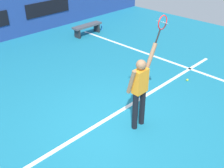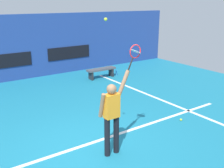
{
  "view_description": "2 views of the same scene",
  "coord_description": "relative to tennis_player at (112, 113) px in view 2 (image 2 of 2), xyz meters",
  "views": [
    {
      "loc": [
        -3.7,
        -3.65,
        4.04
      ],
      "look_at": [
        0.11,
        0.09,
        0.99
      ],
      "focal_mm": 43.93,
      "sensor_mm": 36.0,
      "label": 1
    },
    {
      "loc": [
        -2.82,
        -5.09,
        3.41
      ],
      "look_at": [
        0.67,
        -0.08,
        1.54
      ],
      "focal_mm": 43.8,
      "sensor_mm": 36.0,
      "label": 2
    }
  ],
  "objects": [
    {
      "name": "ground_plane",
      "position": [
        -0.38,
        0.49,
        -1.01
      ],
      "size": [
        18.0,
        18.0,
        0.0
      ],
      "primitive_type": "plane",
      "color": "teal"
    },
    {
      "name": "back_wall",
      "position": [
        -0.38,
        7.53,
        0.42
      ],
      "size": [
        18.0,
        0.2,
        2.85
      ],
      "primitive_type": "cube",
      "color": "navy",
      "rests_on": "ground_plane"
    },
    {
      "name": "sponsor_banner_center",
      "position": [
        -0.38,
        7.41,
        -0.08
      ],
      "size": [
        2.2,
        0.03,
        0.6
      ],
      "primitive_type": "cube",
      "color": "black"
    },
    {
      "name": "sponsor_banner_starboard",
      "position": [
        2.62,
        7.41,
        -0.04
      ],
      "size": [
        2.2,
        0.03,
        0.6
      ],
      "primitive_type": "cube",
      "color": "black"
    },
    {
      "name": "court_baseline",
      "position": [
        -0.38,
        0.68,
        -1.0
      ],
      "size": [
        10.0,
        0.1,
        0.01
      ],
      "primitive_type": "cube",
      "color": "white",
      "rests_on": "ground_plane"
    },
    {
      "name": "court_sideline",
      "position": [
        3.49,
        2.49,
        -1.0
      ],
      "size": [
        0.1,
        7.0,
        0.01
      ],
      "primitive_type": "cube",
      "color": "white",
      "rests_on": "ground_plane"
    },
    {
      "name": "tennis_player",
      "position": [
        0.0,
        0.0,
        0.0
      ],
      "size": [
        0.73,
        0.31,
        1.95
      ],
      "color": "black",
      "rests_on": "ground_plane"
    },
    {
      "name": "tennis_racket",
      "position": [
        0.62,
        -0.0,
        1.3
      ],
      "size": [
        0.42,
        0.27,
        0.62
      ],
      "color": "black"
    },
    {
      "name": "tennis_ball",
      "position": [
        -0.11,
        0.05,
        2.04
      ],
      "size": [
        0.07,
        0.07,
        0.07
      ],
      "primitive_type": "sphere",
      "color": "#CCE033"
    },
    {
      "name": "court_bench",
      "position": [
        3.32,
        5.61,
        -0.67
      ],
      "size": [
        1.4,
        0.36,
        0.45
      ],
      "color": "#4C4C51",
      "rests_on": "ground_plane"
    },
    {
      "name": "water_bottle",
      "position": [
        4.18,
        5.61,
        -0.89
      ],
      "size": [
        0.07,
        0.07,
        0.24
      ],
      "primitive_type": "cylinder",
      "color": "#338CD8",
      "rests_on": "ground_plane"
    },
    {
      "name": "spare_ball",
      "position": [
        2.71,
        0.31,
        -0.98
      ],
      "size": [
        0.07,
        0.07,
        0.07
      ],
      "primitive_type": "sphere",
      "color": "#CCE033",
      "rests_on": "ground_plane"
    }
  ]
}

